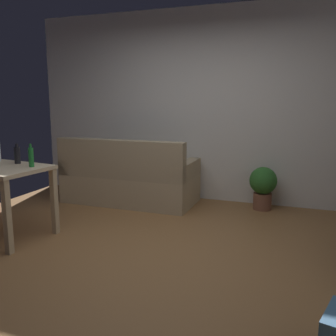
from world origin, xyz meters
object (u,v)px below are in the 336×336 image
object	(u,v)px
couch	(129,181)
bottle_green	(31,157)
potted_plant	(263,185)
bottle_dark	(17,155)

from	to	relation	value
couch	bottle_green	world-z (taller)	bottle_green
bottle_green	potted_plant	bearing A→B (deg)	41.16
potted_plant	bottle_green	world-z (taller)	bottle_green
bottle_green	bottle_dark	bearing A→B (deg)	158.81
bottle_green	couch	bearing A→B (deg)	77.97
couch	potted_plant	world-z (taller)	couch
couch	bottle_dark	world-z (taller)	bottle_dark
potted_plant	bottle_green	size ratio (longest dim) A/B	2.38
bottle_dark	bottle_green	distance (m)	0.29
bottle_dark	bottle_green	size ratio (longest dim) A/B	0.92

